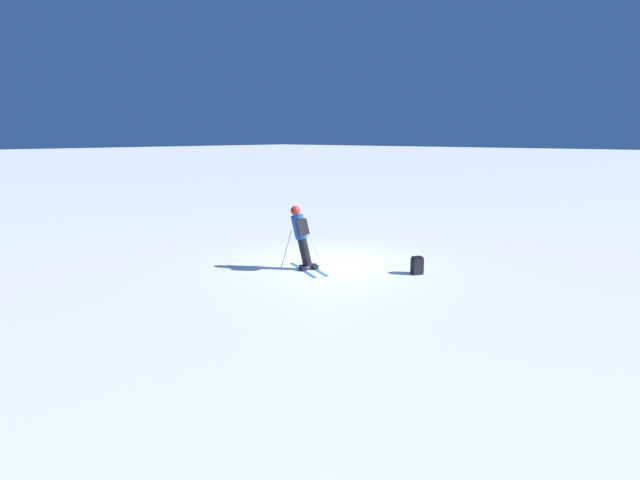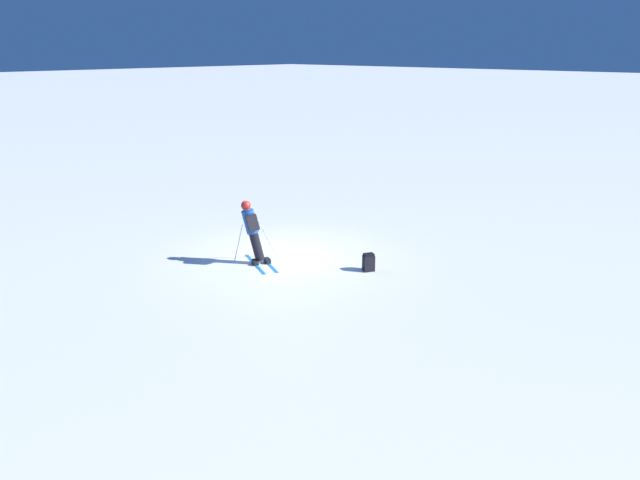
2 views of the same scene
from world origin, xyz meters
TOP-DOWN VIEW (x-y plane):
  - ground_plane at (0.00, 0.00)m, footprint 300.00×300.00m
  - skier at (1.04, -0.08)m, footprint 1.40×1.81m
  - spare_backpack at (-0.77, 2.61)m, footprint 0.37×0.34m

SIDE VIEW (x-z plane):
  - ground_plane at x=0.00m, z-range 0.00..0.00m
  - spare_backpack at x=-0.77m, z-range -0.01..0.49m
  - skier at x=1.04m, z-range 0.11..2.01m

